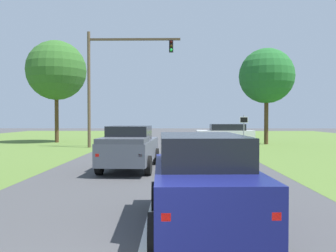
% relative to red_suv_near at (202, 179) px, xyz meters
% --- Properties ---
extents(ground_plane, '(120.00, 120.00, 0.00)m').
position_rel_red_suv_near_xyz_m(ground_plane, '(-1.14, 9.08, -1.03)').
color(ground_plane, '#424244').
extents(red_suv_near, '(2.33, 4.67, 1.96)m').
position_rel_red_suv_near_xyz_m(red_suv_near, '(0.00, 0.00, 0.00)').
color(red_suv_near, navy).
rests_on(red_suv_near, ground_plane).
extents(pickup_truck_lead, '(2.44, 5.47, 1.96)m').
position_rel_red_suv_near_xyz_m(pickup_truck_lead, '(-2.54, 8.25, -0.02)').
color(pickup_truck_lead, '#4C515B').
rests_on(pickup_truck_lead, ground_plane).
extents(traffic_light, '(7.24, 0.40, 9.00)m').
position_rel_red_suv_near_xyz_m(traffic_light, '(-5.48, 19.79, 4.81)').
color(traffic_light, brown).
rests_on(traffic_light, ground_plane).
extents(keep_moving_sign, '(0.60, 0.09, 2.52)m').
position_rel_red_suv_near_xyz_m(keep_moving_sign, '(4.54, 18.12, 0.59)').
color(keep_moving_sign, gray).
rests_on(keep_moving_sign, ground_plane).
extents(oak_tree_right, '(4.80, 4.80, 8.39)m').
position_rel_red_suv_near_xyz_m(oak_tree_right, '(7.56, 23.39, 4.94)').
color(oak_tree_right, '#4C351E').
rests_on(oak_tree_right, ground_plane).
extents(crossing_suv_far, '(4.66, 2.11, 1.81)m').
position_rel_red_suv_near_xyz_m(crossing_suv_far, '(3.70, 21.57, -0.07)').
color(crossing_suv_far, silver).
rests_on(crossing_suv_far, ground_plane).
extents(extra_tree_1, '(5.54, 5.54, 9.54)m').
position_rel_red_suv_near_xyz_m(extra_tree_1, '(-11.56, 25.32, 5.72)').
color(extra_tree_1, '#4C351E').
rests_on(extra_tree_1, ground_plane).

